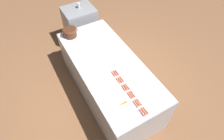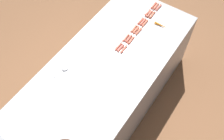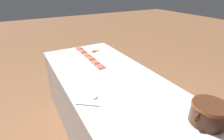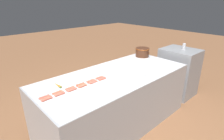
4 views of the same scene
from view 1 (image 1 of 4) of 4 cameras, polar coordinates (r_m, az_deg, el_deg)
name	(u,v)px [view 1 (image 1 of 4)]	position (r m, az deg, el deg)	size (l,w,h in m)	color
ground_plane	(109,91)	(4.01, -1.03, -6.42)	(20.00, 20.00, 0.00)	brown
griddle_counter	(108,78)	(3.65, -1.13, -2.50)	(1.09, 2.48, 0.89)	#9EA0A5
back_cabinet	(81,27)	(4.82, -9.53, 12.92)	(0.72, 0.61, 1.01)	gray
hot_dog_0	(142,113)	(2.76, 9.18, -12.87)	(0.03, 0.14, 0.03)	#CB6452
hot_dog_1	(136,104)	(2.82, 7.25, -10.33)	(0.03, 0.14, 0.03)	#D06B4D
hot_dog_2	(129,95)	(2.89, 5.36, -7.76)	(0.03, 0.14, 0.03)	#D26A4E
hot_dog_3	(124,88)	(2.96, 3.61, -5.57)	(0.03, 0.14, 0.03)	#D2684D
hot_dog_4	(118,81)	(3.04, 1.92, -3.26)	(0.03, 0.14, 0.03)	#D5684F
hot_dog_5	(113,74)	(3.12, 0.42, -1.26)	(0.03, 0.14, 0.03)	#D4634D
hot_dog_6	(144,111)	(2.78, 9.78, -12.41)	(0.03, 0.14, 0.03)	#D06F56
hot_dog_7	(137,103)	(2.83, 7.82, -9.92)	(0.03, 0.14, 0.03)	#CF6D56
hot_dog_8	(131,95)	(2.90, 5.96, -7.54)	(0.03, 0.14, 0.03)	#D76755
hot_dog_9	(126,87)	(2.97, 4.24, -5.29)	(0.03, 0.14, 0.03)	#CE6B4F
hot_dog_10	(120,80)	(3.05, 2.55, -3.08)	(0.03, 0.14, 0.03)	#CC6551
hot_dog_11	(115,73)	(3.14, 0.98, -0.91)	(0.03, 0.14, 0.03)	#C96455
hot_dog_12	(146,110)	(2.79, 10.35, -12.16)	(0.03, 0.14, 0.03)	#D6644E
hot_dog_13	(139,102)	(2.84, 8.35, -9.72)	(0.03, 0.14, 0.03)	#CE6650
hot_dog_14	(133,94)	(2.91, 6.45, -7.26)	(0.03, 0.14, 0.03)	#D46750
hot_dog_15	(127,86)	(2.98, 4.79, -5.07)	(0.03, 0.14, 0.03)	#D87256
hot_dog_16	(122,79)	(3.06, 3.05, -2.73)	(0.03, 0.14, 0.03)	#D66953
hot_dog_17	(117,72)	(3.15, 1.58, -0.76)	(0.03, 0.14, 0.03)	#D6634F
bean_pot	(70,32)	(3.89, -12.85, 11.33)	(0.34, 0.28, 0.17)	#472616
serving_spoon	(116,45)	(3.64, 1.27, 7.72)	(0.24, 0.19, 0.02)	#B7B7BC
carrot	(122,104)	(2.79, 3.16, -10.43)	(0.18, 0.04, 0.03)	orange
soda_can	(79,5)	(4.54, -10.20, 18.97)	(0.07, 0.07, 0.12)	#BCBCC1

